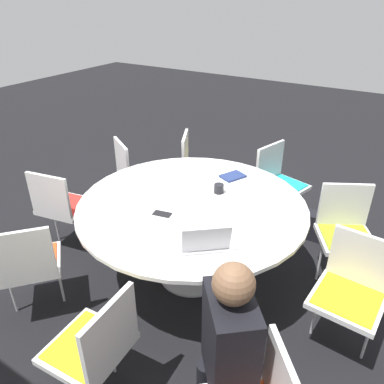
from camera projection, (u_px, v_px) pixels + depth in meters
The scene contains 16 objects.
ground_plane at pixel (192, 274), 3.36m from camera, with size 16.00×16.00×0.00m, color black.
conference_table at pixel (192, 213), 3.05m from camera, with size 1.84×1.84×0.74m.
chair_1 at pixel (352, 287), 2.50m from camera, with size 0.47×0.46×0.85m.
chair_2 at pixel (346, 228), 3.12m from camera, with size 0.59×0.58×0.85m.
chair_3 at pixel (278, 179), 3.92m from camera, with size 0.53×0.54×0.85m.
chair_4 at pixel (196, 164), 4.24m from camera, with size 0.57×0.58×0.85m.
chair_5 at pixel (134, 170), 4.10m from camera, with size 0.60×0.59×0.85m.
chair_6 at pixel (61, 203), 3.47m from camera, with size 0.51×0.49×0.85m.
chair_7 at pixel (28, 262), 2.73m from camera, with size 0.61×0.61×0.85m.
chair_8 at pixel (95, 344), 2.10m from camera, with size 0.45×0.46×0.85m.
person_0 at pixel (226, 345), 1.86m from camera, with size 0.40×0.42×1.20m.
laptop at pixel (205, 242), 2.45m from camera, with size 0.39×0.38×0.21m.
spiral_notebook at pixel (233, 176), 3.41m from camera, with size 0.22×0.25×0.02m.
coffee_cup at pixel (219, 189), 3.14m from camera, with size 0.08×0.08×0.08m.
cell_phone at pixel (162, 214), 2.85m from camera, with size 0.15×0.10×0.01m.
handbag at pixel (319, 227), 3.77m from camera, with size 0.36×0.16×0.28m.
Camera 1 is at (-1.36, 2.21, 2.26)m, focal length 35.00 mm.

